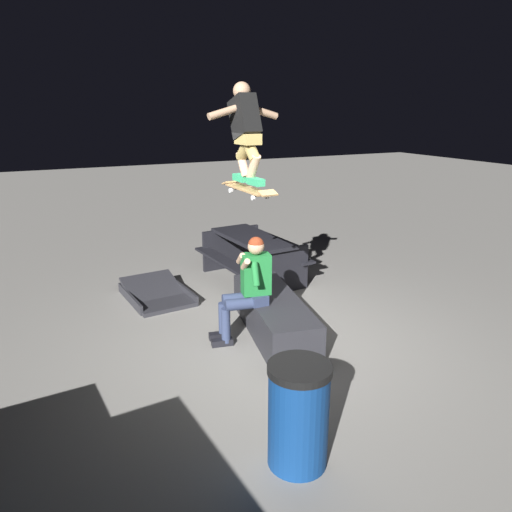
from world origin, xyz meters
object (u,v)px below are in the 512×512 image
person_sitting_on_ledge (248,284)px  picnic_table_back (253,251)px  trash_bin (298,415)px  ledge_box_main (274,315)px  kicker_ramp (157,295)px  skateboard (248,189)px  skater_airborne (246,128)px

person_sitting_on_ledge → picnic_table_back: (1.95, -1.01, -0.23)m
person_sitting_on_ledge → trash_bin: (-2.16, 0.57, -0.28)m
person_sitting_on_ledge → picnic_table_back: size_ratio=0.73×
ledge_box_main → kicker_ramp: (1.80, 1.04, -0.19)m
person_sitting_on_ledge → ledge_box_main: bearing=-87.6°
person_sitting_on_ledge → skateboard: bearing=-30.9°
kicker_ramp → picnic_table_back: (0.13, -1.67, 0.45)m
kicker_ramp → picnic_table_back: 1.74m
skater_airborne → kicker_ramp: size_ratio=0.87×
person_sitting_on_ledge → kicker_ramp: person_sitting_on_ledge is taller
ledge_box_main → person_sitting_on_ledge: 0.62m
ledge_box_main → skater_airborne: bearing=62.8°
skateboard → kicker_ramp: (1.70, 0.74, -1.81)m
skater_airborne → skateboard: bearing=-176.8°
ledge_box_main → kicker_ramp: size_ratio=1.51×
picnic_table_back → person_sitting_on_ledge: bearing=152.6°
ledge_box_main → picnic_table_back: picnic_table_back is taller
skateboard → skater_airborne: 0.69m
skater_airborne → picnic_table_back: bearing=-27.9°
picnic_table_back → skater_airborne: bearing=152.1°
ledge_box_main → person_sitting_on_ledge: person_sitting_on_ledge is taller
skater_airborne → trash_bin: bearing=164.7°
skateboard → ledge_box_main: bearing=-108.4°
skateboard → picnic_table_back: size_ratio=0.57×
kicker_ramp → ledge_box_main: bearing=-150.1°
picnic_table_back → ledge_box_main: bearing=161.9°
skateboard → kicker_ramp: bearing=23.3°
ledge_box_main → person_sitting_on_ledge: (-0.02, 0.37, 0.49)m
person_sitting_on_ledge → skateboard: size_ratio=1.27×
skateboard → skater_airborne: skater_airborne is taller
skater_airborne → picnic_table_back: (1.77, -0.94, -2.05)m
ledge_box_main → skateboard: bearing=71.6°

